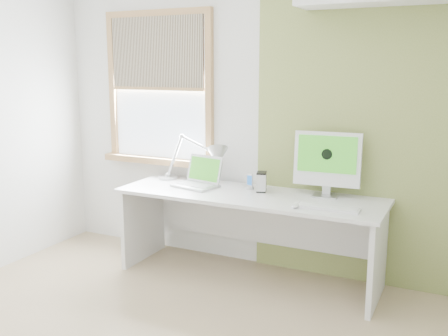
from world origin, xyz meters
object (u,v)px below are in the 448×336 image
Objects in this scene: desk at (251,215)px; imac at (327,160)px; desk_lamp at (208,159)px; external_drive at (262,182)px; laptop at (199,179)px.

desk is 0.77m from imac.
imac is at bearing 14.48° from desk.
desk_lamp is 0.57m from external_drive.
external_drive is 0.31× the size of imac.
laptop is at bearing 178.02° from desk.
imac is (0.58, 0.15, 0.49)m from desk.
desk is 0.57m from laptop.
external_drive is (0.54, -0.08, -0.14)m from desk_lamp.
laptop is 1.12m from imac.
desk_lamp reaches higher than external_drive.
external_drive is (0.57, 0.05, 0.02)m from laptop.
external_drive is at bearing -170.82° from imac.
laptop is at bearing -100.05° from desk_lamp.
external_drive is (0.06, 0.07, 0.28)m from desk.
desk is 0.29m from external_drive.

